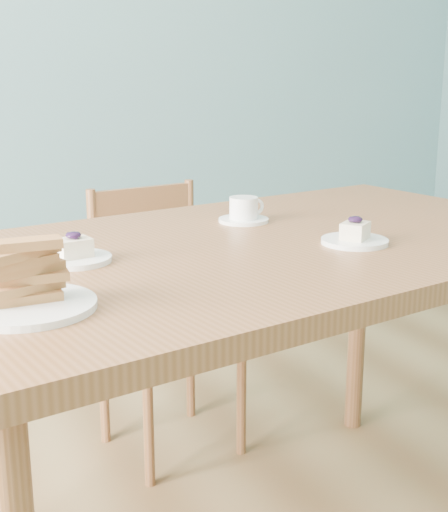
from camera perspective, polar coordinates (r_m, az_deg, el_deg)
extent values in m
cube|color=#689B9C|center=(3.74, -13.82, 16.82)|extent=(5.00, 0.01, 2.70)
cube|color=brown|center=(1.57, 3.01, 0.49)|extent=(1.65, 1.12, 0.04)
cylinder|color=brown|center=(2.40, 10.65, -4.89)|extent=(0.06, 0.06, 0.78)
cube|color=brown|center=(2.23, -4.32, -6.18)|extent=(0.43, 0.42, 0.04)
cylinder|color=brown|center=(2.12, -6.05, -13.45)|extent=(0.03, 0.03, 0.37)
cylinder|color=brown|center=(2.27, 1.40, -11.36)|extent=(0.03, 0.03, 0.37)
cylinder|color=brown|center=(2.37, -9.60, -10.41)|extent=(0.03, 0.03, 0.37)
cylinder|color=brown|center=(2.50, -2.71, -8.78)|extent=(0.03, 0.03, 0.37)
cylinder|color=brown|center=(2.23, -10.38, -0.16)|extent=(0.03, 0.03, 0.43)
cylinder|color=brown|center=(2.38, -2.76, 1.02)|extent=(0.03, 0.03, 0.43)
cube|color=brown|center=(2.27, -6.53, 3.45)|extent=(0.33, 0.07, 0.16)
cylinder|color=brown|center=(2.28, -8.20, -1.92)|extent=(0.01, 0.01, 0.25)
cylinder|color=brown|center=(2.32, -6.38, -1.61)|extent=(0.01, 0.01, 0.25)
cylinder|color=brown|center=(2.36, -4.62, -1.31)|extent=(0.01, 0.01, 0.25)
cylinder|color=white|center=(1.56, 10.40, 1.17)|extent=(0.14, 0.14, 0.01)
cube|color=beige|center=(1.55, 10.44, 2.01)|extent=(0.08, 0.08, 0.04)
ellipsoid|color=black|center=(1.55, 10.48, 2.90)|extent=(0.03, 0.03, 0.01)
sphere|color=black|center=(1.55, 10.68, 2.93)|extent=(0.01, 0.01, 0.01)
sphere|color=black|center=(1.55, 10.13, 2.91)|extent=(0.01, 0.01, 0.01)
sphere|color=black|center=(1.54, 10.74, 2.83)|extent=(0.01, 0.01, 0.01)
cylinder|color=white|center=(1.42, -11.86, -0.25)|extent=(0.14, 0.14, 0.01)
cube|color=beige|center=(1.41, -11.91, 0.66)|extent=(0.07, 0.06, 0.04)
ellipsoid|color=black|center=(1.40, -11.96, 1.64)|extent=(0.03, 0.03, 0.01)
sphere|color=black|center=(1.41, -11.64, 1.69)|extent=(0.01, 0.01, 0.01)
sphere|color=black|center=(1.41, -12.30, 1.64)|extent=(0.01, 0.01, 0.01)
sphere|color=black|center=(1.40, -11.77, 1.56)|extent=(0.01, 0.01, 0.01)
cylinder|color=white|center=(1.76, 1.58, 2.89)|extent=(0.12, 0.12, 0.01)
cylinder|color=white|center=(1.75, 1.58, 3.88)|extent=(0.07, 0.07, 0.05)
cylinder|color=olive|center=(1.75, 1.59, 4.56)|extent=(0.06, 0.06, 0.00)
torus|color=white|center=(1.77, 2.62, 3.96)|extent=(0.04, 0.01, 0.04)
cylinder|color=white|center=(1.15, -15.48, -3.86)|extent=(0.22, 0.22, 0.01)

